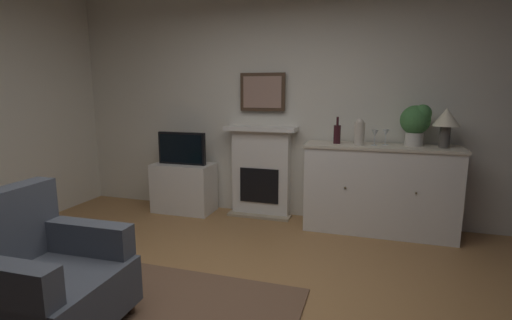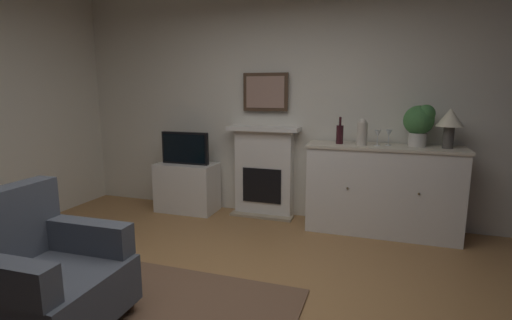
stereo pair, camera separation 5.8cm
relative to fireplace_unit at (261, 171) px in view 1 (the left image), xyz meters
The scene contains 13 objects.
wall_rear 0.99m from the fireplace_unit, 21.15° to the left, with size 5.74×0.06×2.94m, color silver.
fireplace_unit is the anchor object (origin of this frame).
framed_picture 0.96m from the fireplace_unit, 90.00° to the left, with size 0.55×0.04×0.45m.
sideboard_cabinet 1.39m from the fireplace_unit, ahead, with size 1.59×0.49×0.96m.
table_lamp 2.10m from the fireplace_unit, ahead, with size 0.26×0.26×0.40m.
wine_bottle 1.06m from the fireplace_unit, 11.33° to the right, with size 0.08×0.08×0.29m.
wine_glass_left 1.42m from the fireplace_unit, ahead, with size 0.07×0.07×0.16m.
wine_glass_center 1.51m from the fireplace_unit, ahead, with size 0.07×0.07×0.16m.
vase_decorative 1.29m from the fireplace_unit, 11.21° to the right, with size 0.11×0.11×0.28m.
tv_cabinet 1.02m from the fireplace_unit, behind, with size 0.75×0.42×0.62m.
tv_set 1.03m from the fireplace_unit, 169.23° to the right, with size 0.62×0.07×0.40m.
potted_plant_small 1.83m from the fireplace_unit, ahead, with size 0.30×0.30×0.43m.
armchair 2.74m from the fireplace_unit, 103.40° to the right, with size 0.83×0.80×0.92m.
Camera 1 is at (0.96, -2.13, 1.53)m, focal length 26.59 mm.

